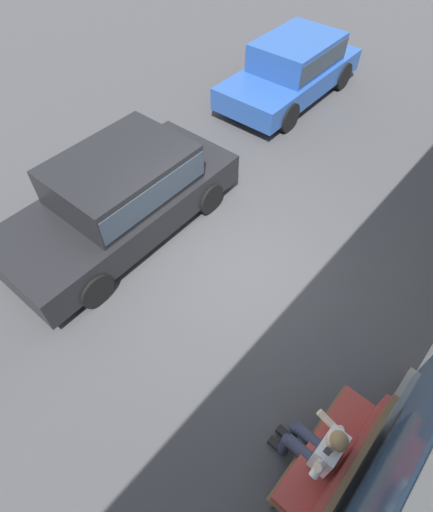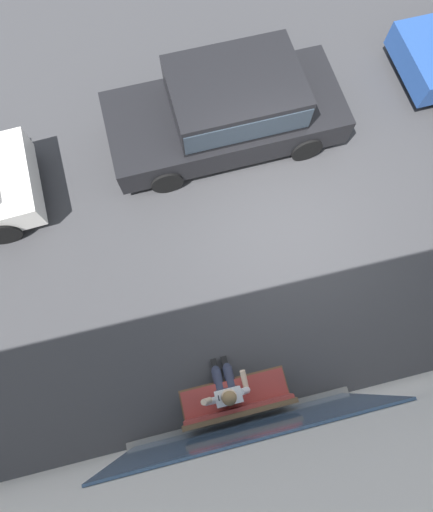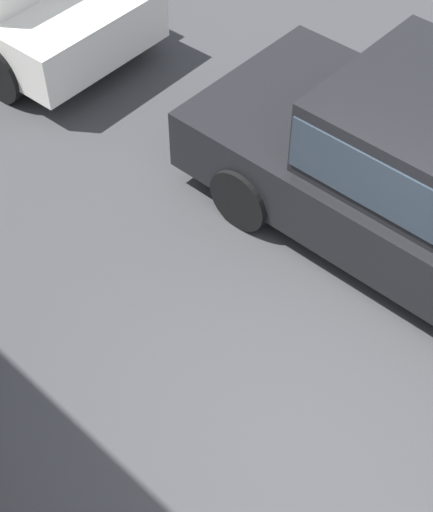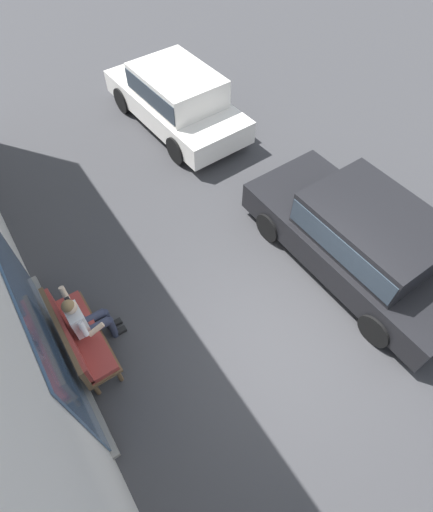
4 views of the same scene
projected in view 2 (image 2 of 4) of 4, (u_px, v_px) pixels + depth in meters
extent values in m
plane|color=#38383A|center=(281.00, 222.00, 7.56)|extent=(60.00, 60.00, 0.00)
cube|color=beige|center=(427.00, 424.00, 3.81)|extent=(18.00, 0.40, 5.72)
cube|color=#385170|center=(245.00, 428.00, 5.10)|extent=(3.40, 0.03, 2.50)
cube|color=gray|center=(239.00, 418.00, 6.31)|extent=(3.60, 0.12, 0.10)
cylinder|color=brown|center=(191.00, 420.00, 6.28)|extent=(0.07, 0.07, 0.41)
cylinder|color=brown|center=(283.00, 397.00, 6.39)|extent=(0.07, 0.07, 0.41)
cylinder|color=brown|center=(186.00, 395.00, 6.40)|extent=(0.07, 0.07, 0.41)
cylinder|color=brown|center=(276.00, 372.00, 6.51)|extent=(0.07, 0.07, 0.41)
cube|color=brown|center=(235.00, 396.00, 6.17)|extent=(1.67, 0.55, 0.06)
cube|color=maroon|center=(235.00, 396.00, 6.09)|extent=(1.61, 0.49, 0.10)
cube|color=brown|center=(240.00, 413.00, 5.81)|extent=(1.67, 0.07, 0.55)
cube|color=maroon|center=(239.00, 409.00, 5.83)|extent=(1.61, 0.06, 0.47)
cylinder|color=#2D3347|center=(219.00, 383.00, 6.15)|extent=(0.15, 0.42, 0.15)
cylinder|color=#2D3347|center=(216.00, 370.00, 6.46)|extent=(0.12, 0.12, 0.52)
cube|color=black|center=(215.00, 366.00, 6.70)|extent=(0.10, 0.24, 0.07)
cylinder|color=#2D3347|center=(230.00, 381.00, 6.16)|extent=(0.15, 0.42, 0.15)
cylinder|color=#2D3347|center=(226.00, 368.00, 6.48)|extent=(0.12, 0.12, 0.52)
cube|color=black|center=(225.00, 363.00, 6.72)|extent=(0.10, 0.24, 0.07)
cube|color=#2D3347|center=(228.00, 396.00, 6.09)|extent=(0.34, 0.24, 0.14)
cube|color=silver|center=(228.00, 396.00, 5.83)|extent=(0.38, 0.22, 0.56)
sphere|color=beige|center=(229.00, 397.00, 5.43)|extent=(0.22, 0.22, 0.22)
sphere|color=olive|center=(229.00, 398.00, 5.39)|extent=(0.20, 0.20, 0.20)
cylinder|color=silver|center=(244.00, 391.00, 5.75)|extent=(0.20, 0.10, 0.28)
cylinder|color=beige|center=(244.00, 379.00, 5.91)|extent=(0.08, 0.27, 0.17)
cylinder|color=silver|center=(212.00, 401.00, 5.64)|extent=(0.25, 0.10, 0.22)
cylinder|color=beige|center=(207.00, 401.00, 5.46)|extent=(0.16, 0.08, 0.25)
cube|color=#232328|center=(219.00, 398.00, 5.43)|extent=(0.02, 0.07, 0.15)
cylinder|color=black|center=(420.00, 33.00, 8.55)|extent=(0.69, 0.20, 0.69)
cube|color=black|center=(225.00, 118.00, 7.67)|extent=(4.50, 2.01, 0.59)
cube|color=black|center=(235.00, 93.00, 7.08)|extent=(2.36, 1.73, 0.67)
cube|color=#28333D|center=(235.00, 93.00, 7.08)|extent=(2.31, 1.77, 0.47)
cylinder|color=black|center=(167.00, 181.00, 7.49)|extent=(0.62, 0.20, 0.61)
cylinder|color=black|center=(147.00, 103.00, 8.04)|extent=(0.62, 0.20, 0.61)
cylinder|color=black|center=(306.00, 148.00, 7.71)|extent=(0.62, 0.20, 0.61)
cylinder|color=black|center=(277.00, 75.00, 8.26)|extent=(0.62, 0.20, 0.61)
cylinder|color=black|center=(2.00, 232.00, 7.14)|extent=(0.67, 0.22, 0.66)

